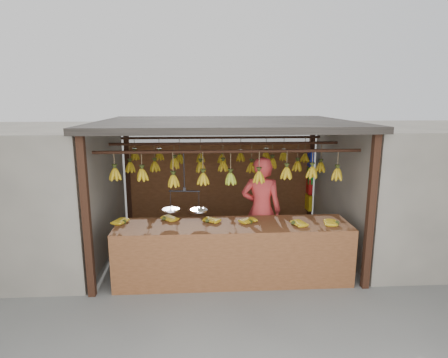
{
  "coord_description": "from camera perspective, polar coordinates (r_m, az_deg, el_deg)",
  "views": [
    {
      "loc": [
        -0.41,
        -6.5,
        2.77
      ],
      "look_at": [
        0.0,
        0.3,
        1.3
      ],
      "focal_mm": 30.0,
      "sensor_mm": 36.0,
      "label": 1
    }
  ],
  "objects": [
    {
      "name": "counter",
      "position": [
        5.68,
        1.49,
        -9.12
      ],
      "size": [
        3.57,
        0.81,
        0.96
      ],
      "color": "brown",
      "rests_on": "ground"
    },
    {
      "name": "vendor",
      "position": [
        6.36,
        5.68,
        -4.8
      ],
      "size": [
        0.75,
        0.58,
        1.84
      ],
      "primitive_type": "imported",
      "rotation": [
        0.0,
        0.0,
        2.92
      ],
      "color": "#BF3333",
      "rests_on": "ground"
    },
    {
      "name": "bag_bundles",
      "position": [
        8.38,
        12.91,
        -0.28
      ],
      "size": [
        0.08,
        0.26,
        1.32
      ],
      "color": "#1426BF",
      "rests_on": "ground"
    },
    {
      "name": "hanging_bananas",
      "position": [
        6.62,
        0.18,
        2.07
      ],
      "size": [
        3.62,
        2.23,
        0.39
      ],
      "color": "#B28C13",
      "rests_on": "ground"
    },
    {
      "name": "balance_scale",
      "position": [
        5.74,
        -5.99,
        -4.2
      ],
      "size": [
        0.68,
        0.3,
        0.91
      ],
      "color": "black",
      "rests_on": "ground"
    },
    {
      "name": "neighbor_right",
      "position": [
        7.81,
        27.56,
        -1.2
      ],
      "size": [
        3.0,
        3.0,
        2.3
      ],
      "primitive_type": "cube",
      "color": "slate",
      "rests_on": "ground"
    },
    {
      "name": "stall",
      "position": [
        6.89,
        -0.01,
        5.52
      ],
      "size": [
        4.3,
        3.3,
        2.4
      ],
      "color": "black",
      "rests_on": "ground"
    },
    {
      "name": "ground",
      "position": [
        7.08,
        0.15,
        -10.86
      ],
      "size": [
        80.0,
        80.0,
        0.0
      ],
      "primitive_type": "plane",
      "color": "#5B5B57"
    },
    {
      "name": "neighbor_left",
      "position": [
        7.42,
        -28.82,
        -1.97
      ],
      "size": [
        3.0,
        3.0,
        2.3
      ],
      "primitive_type": "cube",
      "color": "slate",
      "rests_on": "ground"
    }
  ]
}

